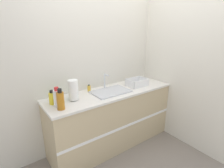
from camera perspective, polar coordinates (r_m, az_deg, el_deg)
The scene contains 12 objects.
ground_plane at distance 2.84m, azimuth 3.56°, elevation -21.39°, with size 12.00×12.00×0.00m, color slate.
wall_back at distance 2.73m, azimuth -4.01°, elevation 7.41°, with size 4.34×0.06×2.60m.
wall_right at distance 3.15m, azimuth 15.00°, elevation 8.29°, with size 0.06×2.57×2.60m.
counter_cabinet at distance 2.77m, azimuth -0.08°, elevation -11.10°, with size 1.97×0.60×0.90m.
sink at distance 2.54m, azimuth -0.53°, elevation -2.29°, with size 0.54×0.35×0.25m.
paper_towel_roll at distance 2.27m, azimuth -12.54°, elevation -1.95°, with size 0.13×0.13×0.27m.
dish_rack at distance 2.83m, azimuth 8.15°, elevation 0.28°, with size 0.32×0.23×0.12m.
bottle_green at distance 2.33m, azimuth -17.03°, elevation -3.46°, with size 0.06×0.06×0.17m.
bottle_white_spray at distance 2.16m, azimuth -17.46°, elevation -4.33°, with size 0.09×0.09×0.24m.
bottle_yellow at distance 2.25m, azimuth -18.98°, elevation -4.34°, with size 0.08×0.08×0.18m.
bottle_amber at distance 2.07m, azimuth -16.47°, elevation -5.16°, with size 0.09×0.09×0.25m.
soap_dispenser at distance 2.57m, azimuth -7.51°, elevation -1.46°, with size 0.05×0.05×0.10m.
Camera 1 is at (-1.42, -1.67, 1.80)m, focal length 28.00 mm.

